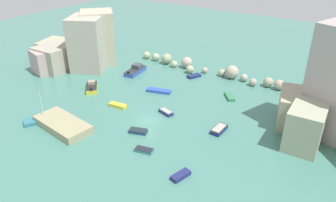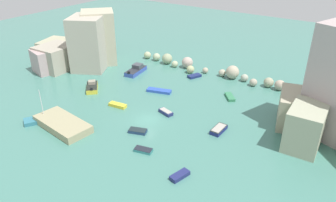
{
  "view_description": "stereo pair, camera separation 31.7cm",
  "coord_description": "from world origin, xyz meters",
  "px_view_note": "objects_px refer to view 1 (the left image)",
  "views": [
    {
      "loc": [
        26.81,
        -34.33,
        25.89
      ],
      "look_at": [
        0.0,
        5.5,
        1.0
      ],
      "focal_mm": 34.75,
      "sensor_mm": 36.0,
      "label": 1
    },
    {
      "loc": [
        27.07,
        -34.15,
        25.89
      ],
      "look_at": [
        0.0,
        5.5,
        1.0
      ],
      "focal_mm": 34.75,
      "sensor_mm": 36.0,
      "label": 2
    }
  ],
  "objects_px": {
    "moored_boat_10": "(136,70)",
    "moored_boat_11": "(138,131)",
    "moored_boat_5": "(194,76)",
    "moored_boat_9": "(92,87)",
    "moored_boat_7": "(44,119)",
    "moored_boat_6": "(166,112)",
    "moored_boat_1": "(181,175)",
    "moored_boat_4": "(230,97)",
    "moored_boat_3": "(159,91)",
    "moored_boat_8": "(219,129)",
    "stone_dock": "(63,124)",
    "moored_boat_2": "(144,150)",
    "moored_boat_0": "(118,105)"
  },
  "relations": [
    {
      "from": "moored_boat_2",
      "to": "moored_boat_7",
      "type": "xyz_separation_m",
      "value": [
        -17.64,
        -2.29,
        0.12
      ]
    },
    {
      "from": "moored_boat_6",
      "to": "moored_boat_8",
      "type": "height_order",
      "value": "moored_boat_8"
    },
    {
      "from": "moored_boat_10",
      "to": "moored_boat_1",
      "type": "bearing_deg",
      "value": -140.13
    },
    {
      "from": "moored_boat_6",
      "to": "moored_boat_9",
      "type": "height_order",
      "value": "moored_boat_9"
    },
    {
      "from": "stone_dock",
      "to": "moored_boat_8",
      "type": "bearing_deg",
      "value": 31.61
    },
    {
      "from": "moored_boat_8",
      "to": "moored_boat_4",
      "type": "bearing_deg",
      "value": 17.41
    },
    {
      "from": "moored_boat_1",
      "to": "moored_boat_5",
      "type": "bearing_deg",
      "value": 40.98
    },
    {
      "from": "moored_boat_5",
      "to": "moored_boat_10",
      "type": "height_order",
      "value": "moored_boat_10"
    },
    {
      "from": "moored_boat_2",
      "to": "moored_boat_7",
      "type": "relative_size",
      "value": 0.43
    },
    {
      "from": "stone_dock",
      "to": "moored_boat_6",
      "type": "relative_size",
      "value": 3.41
    },
    {
      "from": "moored_boat_6",
      "to": "moored_boat_10",
      "type": "xyz_separation_m",
      "value": [
        -14.88,
        10.68,
        0.33
      ]
    },
    {
      "from": "moored_boat_1",
      "to": "moored_boat_10",
      "type": "xyz_separation_m",
      "value": [
        -24.98,
        22.37,
        0.35
      ]
    },
    {
      "from": "moored_boat_8",
      "to": "moored_boat_7",
      "type": "bearing_deg",
      "value": 118.42
    },
    {
      "from": "moored_boat_1",
      "to": "moored_boat_2",
      "type": "height_order",
      "value": "moored_boat_1"
    },
    {
      "from": "stone_dock",
      "to": "moored_boat_6",
      "type": "distance_m",
      "value": 15.93
    },
    {
      "from": "moored_boat_0",
      "to": "moored_boat_7",
      "type": "bearing_deg",
      "value": -130.42
    },
    {
      "from": "moored_boat_8",
      "to": "moored_boat_2",
      "type": "bearing_deg",
      "value": 149.75
    },
    {
      "from": "moored_boat_3",
      "to": "moored_boat_4",
      "type": "distance_m",
      "value": 12.79
    },
    {
      "from": "moored_boat_1",
      "to": "moored_boat_6",
      "type": "distance_m",
      "value": 15.45
    },
    {
      "from": "moored_boat_2",
      "to": "moored_boat_11",
      "type": "distance_m",
      "value": 4.78
    },
    {
      "from": "moored_boat_3",
      "to": "moored_boat_8",
      "type": "height_order",
      "value": "moored_boat_8"
    },
    {
      "from": "moored_boat_8",
      "to": "moored_boat_9",
      "type": "distance_m",
      "value": 25.85
    },
    {
      "from": "moored_boat_3",
      "to": "moored_boat_4",
      "type": "xyz_separation_m",
      "value": [
        11.75,
        5.05,
        -0.01
      ]
    },
    {
      "from": "moored_boat_5",
      "to": "moored_boat_4",
      "type": "bearing_deg",
      "value": 89.59
    },
    {
      "from": "moored_boat_9",
      "to": "moored_boat_1",
      "type": "bearing_deg",
      "value": -157.64
    },
    {
      "from": "moored_boat_10",
      "to": "moored_boat_8",
      "type": "bearing_deg",
      "value": -121.99
    },
    {
      "from": "stone_dock",
      "to": "moored_boat_5",
      "type": "distance_m",
      "value": 28.44
    },
    {
      "from": "moored_boat_5",
      "to": "moored_boat_8",
      "type": "bearing_deg",
      "value": 64.73
    },
    {
      "from": "moored_boat_0",
      "to": "moored_boat_10",
      "type": "relative_size",
      "value": 0.54
    },
    {
      "from": "moored_boat_7",
      "to": "moored_boat_10",
      "type": "height_order",
      "value": "moored_boat_7"
    },
    {
      "from": "moored_boat_6",
      "to": "moored_boat_7",
      "type": "bearing_deg",
      "value": 56.89
    },
    {
      "from": "moored_boat_5",
      "to": "moored_boat_7",
      "type": "xyz_separation_m",
      "value": [
        -10.61,
        -27.88,
        0.08
      ]
    },
    {
      "from": "stone_dock",
      "to": "moored_boat_3",
      "type": "distance_m",
      "value": 18.63
    },
    {
      "from": "moored_boat_1",
      "to": "moored_boat_8",
      "type": "distance_m",
      "value": 11.73
    },
    {
      "from": "moored_boat_5",
      "to": "moored_boat_8",
      "type": "height_order",
      "value": "moored_boat_8"
    },
    {
      "from": "moored_boat_9",
      "to": "moored_boat_0",
      "type": "bearing_deg",
      "value": -149.95
    },
    {
      "from": "moored_boat_2",
      "to": "moored_boat_3",
      "type": "bearing_deg",
      "value": 105.39
    },
    {
      "from": "moored_boat_4",
      "to": "moored_boat_5",
      "type": "relative_size",
      "value": 1.01
    },
    {
      "from": "moored_boat_8",
      "to": "stone_dock",
      "type": "bearing_deg",
      "value": 122.49
    },
    {
      "from": "moored_boat_3",
      "to": "moored_boat_7",
      "type": "distance_m",
      "value": 20.23
    },
    {
      "from": "moored_boat_2",
      "to": "moored_boat_3",
      "type": "xyz_separation_m",
      "value": [
        -8.9,
        15.95,
        0.04
      ]
    },
    {
      "from": "moored_boat_2",
      "to": "moored_boat_6",
      "type": "height_order",
      "value": "moored_boat_6"
    },
    {
      "from": "moored_boat_7",
      "to": "moored_boat_3",
      "type": "bearing_deg",
      "value": 6.14
    },
    {
      "from": "moored_boat_6",
      "to": "moored_boat_11",
      "type": "bearing_deg",
      "value": 104.08
    },
    {
      "from": "moored_boat_9",
      "to": "moored_boat_7",
      "type": "bearing_deg",
      "value": 145.63
    },
    {
      "from": "moored_boat_9",
      "to": "moored_boat_3",
      "type": "bearing_deg",
      "value": -104.88
    },
    {
      "from": "moored_boat_7",
      "to": "moored_boat_0",
      "type": "bearing_deg",
      "value": -1.23
    },
    {
      "from": "moored_boat_3",
      "to": "moored_boat_5",
      "type": "xyz_separation_m",
      "value": [
        1.87,
        9.64,
        -0.0
      ]
    },
    {
      "from": "moored_boat_10",
      "to": "moored_boat_11",
      "type": "bearing_deg",
      "value": -148.44
    },
    {
      "from": "moored_boat_5",
      "to": "moored_boat_9",
      "type": "bearing_deg",
      "value": -14.41
    }
  ]
}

